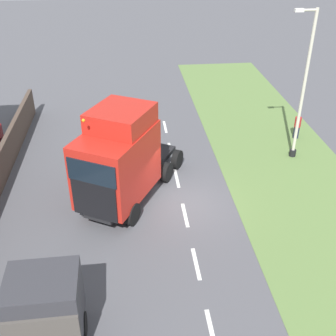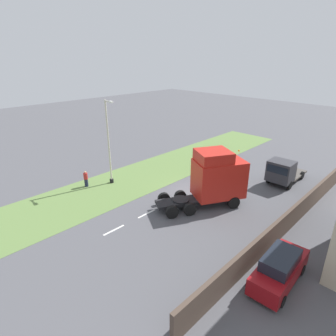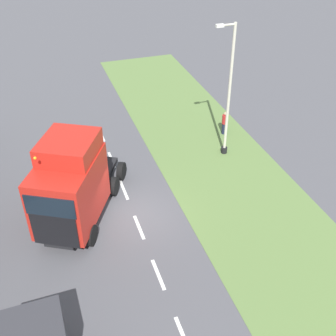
% 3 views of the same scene
% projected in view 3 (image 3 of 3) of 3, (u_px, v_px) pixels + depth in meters
% --- Properties ---
extents(ground_plane, '(120.00, 120.00, 0.00)m').
position_uv_depth(ground_plane, '(134.00, 216.00, 21.74)').
color(ground_plane, '#515156').
rests_on(ground_plane, ground).
extents(grass_verge, '(7.00, 44.00, 0.01)m').
position_uv_depth(grass_verge, '(239.00, 193.00, 23.30)').
color(grass_verge, '#607F42').
rests_on(grass_verge, ground).
extents(lane_markings, '(0.16, 17.80, 0.00)m').
position_uv_depth(lane_markings, '(131.00, 208.00, 22.28)').
color(lane_markings, white).
rests_on(lane_markings, ground).
extents(lorry_cab, '(5.61, 7.39, 4.93)m').
position_uv_depth(lorry_cab, '(72.00, 186.00, 19.88)').
color(lorry_cab, black).
rests_on(lorry_cab, ground).
extents(lamp_post, '(1.31, 0.38, 8.14)m').
position_uv_depth(lamp_post, '(228.00, 99.00, 24.54)').
color(lamp_post, black).
rests_on(lamp_post, ground).
extents(pedestrian, '(0.39, 0.39, 1.61)m').
position_uv_depth(pedestrian, '(225.00, 123.00, 28.22)').
color(pedestrian, '#1E233D').
rests_on(pedestrian, ground).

